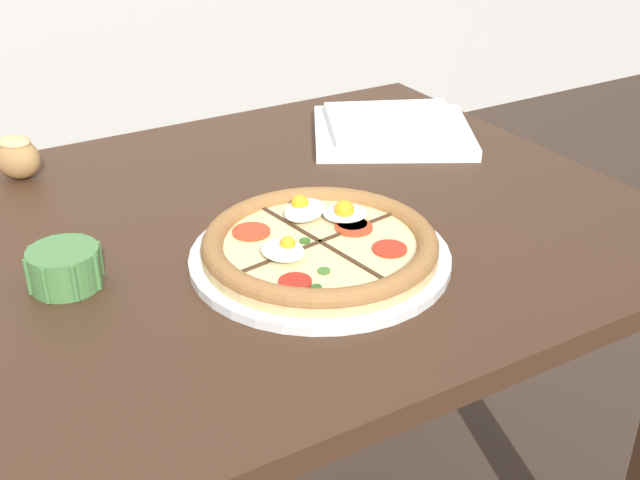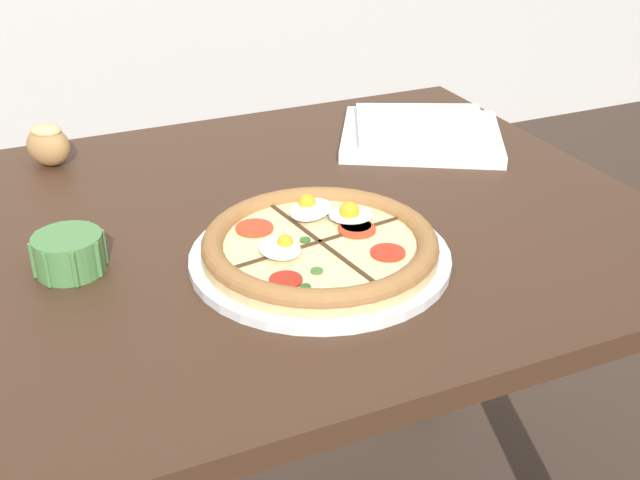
{
  "view_description": "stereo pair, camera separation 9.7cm",
  "coord_description": "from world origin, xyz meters",
  "px_view_note": "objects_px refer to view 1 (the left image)",
  "views": [
    {
      "loc": [
        -0.35,
        -0.87,
        1.25
      ],
      "look_at": [
        0.08,
        -0.14,
        0.79
      ],
      "focal_mm": 45.0,
      "sensor_mm": 36.0,
      "label": 1
    },
    {
      "loc": [
        -0.26,
        -0.91,
        1.25
      ],
      "look_at": [
        0.08,
        -0.14,
        0.79
      ],
      "focal_mm": 45.0,
      "sensor_mm": 36.0,
      "label": 2
    }
  ],
  "objects_px": {
    "pizza": "(320,247)",
    "napkin_folded": "(392,129)",
    "dining_table": "(219,307)",
    "bread_piece_near": "(17,156)",
    "ramekin_bowl": "(65,267)"
  },
  "relations": [
    {
      "from": "dining_table",
      "to": "ramekin_bowl",
      "type": "bearing_deg",
      "value": -170.17
    },
    {
      "from": "ramekin_bowl",
      "to": "napkin_folded",
      "type": "relative_size",
      "value": 0.27
    },
    {
      "from": "dining_table",
      "to": "ramekin_bowl",
      "type": "xyz_separation_m",
      "value": [
        -0.2,
        -0.03,
        0.14
      ]
    },
    {
      "from": "dining_table",
      "to": "napkin_folded",
      "type": "relative_size",
      "value": 3.53
    },
    {
      "from": "dining_table",
      "to": "bread_piece_near",
      "type": "xyz_separation_m",
      "value": [
        -0.18,
        0.31,
        0.15
      ]
    },
    {
      "from": "ramekin_bowl",
      "to": "napkin_folded",
      "type": "bearing_deg",
      "value": 18.26
    },
    {
      "from": "ramekin_bowl",
      "to": "dining_table",
      "type": "bearing_deg",
      "value": 9.83
    },
    {
      "from": "pizza",
      "to": "dining_table",
      "type": "bearing_deg",
      "value": 121.46
    },
    {
      "from": "pizza",
      "to": "bread_piece_near",
      "type": "bearing_deg",
      "value": 120.22
    },
    {
      "from": "dining_table",
      "to": "bread_piece_near",
      "type": "height_order",
      "value": "bread_piece_near"
    },
    {
      "from": "pizza",
      "to": "napkin_folded",
      "type": "relative_size",
      "value": 0.96
    },
    {
      "from": "pizza",
      "to": "napkin_folded",
      "type": "distance_m",
      "value": 0.43
    },
    {
      "from": "napkin_folded",
      "to": "bread_piece_near",
      "type": "bearing_deg",
      "value": 165.55
    },
    {
      "from": "dining_table",
      "to": "pizza",
      "type": "relative_size",
      "value": 3.68
    },
    {
      "from": "bread_piece_near",
      "to": "pizza",
      "type": "bearing_deg",
      "value": -59.78
    }
  ]
}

